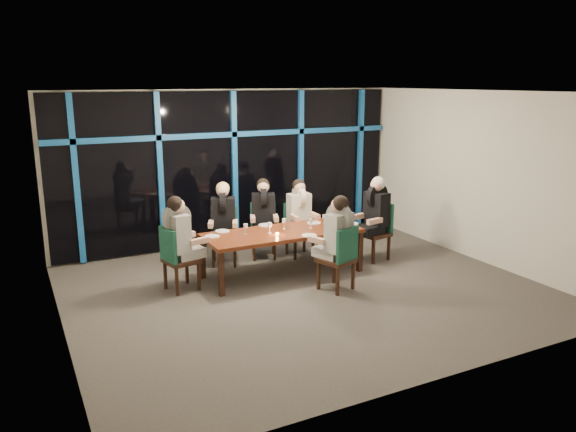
{
  "coord_description": "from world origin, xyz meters",
  "views": [
    {
      "loc": [
        -3.94,
        -7.17,
        3.17
      ],
      "look_at": [
        0.0,
        0.6,
        1.05
      ],
      "focal_mm": 35.0,
      "sensor_mm": 36.0,
      "label": 1
    }
  ],
  "objects": [
    {
      "name": "chair_near_mid",
      "position": [
        0.46,
        -0.27,
        0.57
      ],
      "size": [
        0.6,
        0.6,
        1.02
      ],
      "rotation": [
        0.0,
        0.0,
        3.47
      ],
      "color": "#311A10",
      "rests_on": "ground"
    },
    {
      "name": "wine_glass_e",
      "position": [
        0.87,
        0.93,
        0.86
      ],
      "size": [
        0.06,
        0.06,
        0.16
      ],
      "color": "white",
      "rests_on": "dining_table"
    },
    {
      "name": "chair_far_mid",
      "position": [
        0.14,
        1.87,
        0.55
      ],
      "size": [
        0.6,
        0.6,
        0.99
      ],
      "rotation": [
        0.0,
        0.0,
        -0.37
      ],
      "color": "#311A10",
      "rests_on": "ground"
    },
    {
      "name": "plate_far_left",
      "position": [
        -0.89,
        1.22,
        0.76
      ],
      "size": [
        0.24,
        0.24,
        0.01
      ],
      "primitive_type": "cylinder",
      "color": "white",
      "rests_on": "dining_table"
    },
    {
      "name": "tea_light",
      "position": [
        -0.18,
        0.64,
        0.77
      ],
      "size": [
        0.05,
        0.05,
        0.03
      ],
      "primitive_type": "cylinder",
      "color": "#F79D4A",
      "rests_on": "dining_table"
    },
    {
      "name": "plate_near_mid",
      "position": [
        0.25,
        0.35,
        0.76
      ],
      "size": [
        0.24,
        0.24,
        0.01
      ],
      "primitive_type": "cylinder",
      "color": "white",
      "rests_on": "dining_table"
    },
    {
      "name": "wine_glass_d",
      "position": [
        -0.61,
        0.9,
        0.88
      ],
      "size": [
        0.07,
        0.07,
        0.17
      ],
      "color": "silver",
      "rests_on": "dining_table"
    },
    {
      "name": "chair_far_left",
      "position": [
        -0.64,
        1.82,
        0.56
      ],
      "size": [
        0.6,
        0.6,
        1.0
      ],
      "rotation": [
        0.0,
        0.0,
        -0.39
      ],
      "color": "#311A10",
      "rests_on": "ground"
    },
    {
      "name": "room",
      "position": [
        0.0,
        0.0,
        2.02
      ],
      "size": [
        7.04,
        7.0,
        3.02
      ],
      "color": "#534D49",
      "rests_on": "ground"
    },
    {
      "name": "diner_end_left",
      "position": [
        -1.7,
        0.88,
        0.97
      ],
      "size": [
        0.68,
        0.56,
        0.99
      ],
      "rotation": [
        0.0,
        0.0,
        1.78
      ],
      "color": "black",
      "rests_on": "ground"
    },
    {
      "name": "plate_far_right",
      "position": [
        0.72,
        1.02,
        0.76
      ],
      "size": [
        0.24,
        0.24,
        0.01
      ],
      "primitive_type": "cylinder",
      "color": "white",
      "rests_on": "dining_table"
    },
    {
      "name": "chair_end_left",
      "position": [
        -1.78,
        0.86,
        0.57
      ],
      "size": [
        0.56,
        0.56,
        1.02
      ],
      "rotation": [
        0.0,
        0.0,
        1.78
      ],
      "color": "#311A10",
      "rests_on": "ground"
    },
    {
      "name": "wine_glass_a",
      "position": [
        -0.24,
        0.78,
        0.88
      ],
      "size": [
        0.07,
        0.07,
        0.18
      ],
      "color": "silver",
      "rests_on": "dining_table"
    },
    {
      "name": "diner_end_right",
      "position": [
        1.82,
        0.78,
        0.99
      ],
      "size": [
        0.68,
        0.56,
        1.01
      ],
      "rotation": [
        0.0,
        0.0,
        4.89
      ],
      "color": "black",
      "rests_on": "ground"
    },
    {
      "name": "chair_far_right",
      "position": [
        0.74,
        1.66,
        0.54
      ],
      "size": [
        0.47,
        0.47,
        0.97
      ],
      "rotation": [
        0.0,
        0.0,
        -0.04
      ],
      "color": "#311A10",
      "rests_on": "ground"
    },
    {
      "name": "plate_end_right",
      "position": [
        1.27,
        0.68,
        0.76
      ],
      "size": [
        0.24,
        0.24,
        0.01
      ],
      "primitive_type": "cylinder",
      "color": "white",
      "rests_on": "dining_table"
    },
    {
      "name": "dining_table",
      "position": [
        0.0,
        0.8,
        0.68
      ],
      "size": [
        2.6,
        1.0,
        0.75
      ],
      "color": "maroon",
      "rests_on": "ground"
    },
    {
      "name": "wine_glass_c",
      "position": [
        0.51,
        0.76,
        0.87
      ],
      "size": [
        0.06,
        0.06,
        0.16
      ],
      "color": "silver",
      "rests_on": "dining_table"
    },
    {
      "name": "diner_far_mid",
      "position": [
        0.11,
        1.79,
        0.95
      ],
      "size": [
        0.61,
        0.68,
        0.97
      ],
      "rotation": [
        0.0,
        0.0,
        -0.37
      ],
      "color": "black",
      "rests_on": "ground"
    },
    {
      "name": "chair_end_right",
      "position": [
        1.91,
        0.79,
        0.58
      ],
      "size": [
        0.56,
        0.56,
        1.03
      ],
      "rotation": [
        0.0,
        0.0,
        4.89
      ],
      "color": "#311A10",
      "rests_on": "ground"
    },
    {
      "name": "diner_far_left",
      "position": [
        -0.68,
        1.74,
        0.95
      ],
      "size": [
        0.62,
        0.68,
        0.97
      ],
      "rotation": [
        0.0,
        0.0,
        -0.39
      ],
      "color": "black",
      "rests_on": "ground"
    },
    {
      "name": "water_pitcher",
      "position": [
        0.8,
        0.59,
        0.86
      ],
      "size": [
        0.14,
        0.12,
        0.22
      ],
      "rotation": [
        0.0,
        0.0,
        -0.15
      ],
      "color": "white",
      "rests_on": "dining_table"
    },
    {
      "name": "plate_far_mid",
      "position": [
        -0.1,
        1.26,
        0.76
      ],
      "size": [
        0.24,
        0.24,
        0.01
      ],
      "primitive_type": "cylinder",
      "color": "white",
      "rests_on": "dining_table"
    },
    {
      "name": "wine_bottle",
      "position": [
        0.96,
        0.69,
        0.89
      ],
      "size": [
        0.08,
        0.08,
        0.37
      ],
      "rotation": [
        0.0,
        0.0,
        0.27
      ],
      "color": "black",
      "rests_on": "dining_table"
    },
    {
      "name": "diner_far_right",
      "position": [
        0.74,
        1.58,
        0.93
      ],
      "size": [
        0.49,
        0.61,
        0.95
      ],
      "rotation": [
        0.0,
        0.0,
        -0.04
      ],
      "color": "beige",
      "rests_on": "ground"
    },
    {
      "name": "plate_end_left",
      "position": [
        -1.15,
        1.0,
        0.76
      ],
      "size": [
        0.24,
        0.24,
        0.01
      ],
      "primitive_type": "cylinder",
      "color": "white",
      "rests_on": "dining_table"
    },
    {
      "name": "diner_near_mid",
      "position": [
        0.44,
        -0.18,
        0.97
      ],
      "size": [
        0.61,
        0.7,
        0.99
      ],
      "rotation": [
        0.0,
        0.0,
        3.47
      ],
      "color": "black",
      "rests_on": "ground"
    },
    {
      "name": "window_wall",
      "position": [
        0.01,
        2.93,
        1.55
      ],
      "size": [
        6.86,
        0.43,
        2.94
      ],
      "color": "black",
      "rests_on": "ground"
    },
    {
      "name": "wine_glass_b",
      "position": [
        0.09,
        0.91,
        0.88
      ],
      "size": [
        0.07,
        0.07,
        0.18
      ],
      "color": "silver",
      "rests_on": "dining_table"
    }
  ]
}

